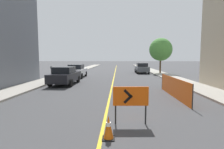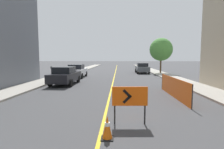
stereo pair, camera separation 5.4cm
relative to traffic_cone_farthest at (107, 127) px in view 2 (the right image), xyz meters
name	(u,v)px [view 2 (the right image)]	position (x,y,z in m)	size (l,w,h in m)	color
lane_stripe	(115,74)	(-0.23, 20.55, -0.34)	(0.12, 70.19, 0.01)	gold
sidewalk_left	(69,74)	(-7.00, 20.55, -0.28)	(2.22, 70.19, 0.13)	#9E998E
sidewalk_right	(162,74)	(6.54, 20.55, -0.28)	(2.22, 70.19, 0.13)	#9E998E
traffic_cone_farthest	(107,127)	(0.00, 0.00, 0.00)	(0.36, 0.36, 0.69)	black
arrow_barricade_primary	(130,98)	(0.72, 1.18, 0.61)	(1.26, 0.11, 1.34)	#EF560C
safety_mesh_fence	(173,87)	(3.64, 5.69, 0.24)	(0.09, 5.37, 1.17)	#EF560C
parked_car_curb_near	(65,76)	(-4.44, 10.39, 0.46)	(1.95, 4.35, 1.59)	black
parked_car_curb_mid	(77,71)	(-4.76, 16.12, 0.46)	(1.94, 4.32, 1.59)	silver
parked_car_curb_far	(142,68)	(4.00, 22.55, 0.46)	(1.93, 4.31, 1.59)	#474C51
parking_meter_near_curb	(51,71)	(-6.23, 11.83, 0.80)	(0.12, 0.11, 1.45)	#4C4C51
street_tree_right_near	(161,50)	(6.65, 21.70, 3.29)	(3.40, 3.40, 5.22)	#4C3823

